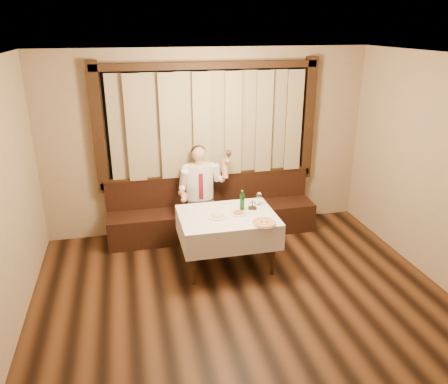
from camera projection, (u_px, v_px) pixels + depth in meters
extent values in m
cube|color=black|center=(266.00, 348.00, 4.48)|extent=(5.00, 6.00, 0.01)
cube|color=silver|center=(278.00, 65.00, 3.47)|extent=(5.00, 6.00, 0.01)
cube|color=tan|center=(208.00, 143.00, 6.70)|extent=(5.00, 0.01, 2.80)
cube|color=black|center=(208.00, 124.00, 6.57)|extent=(3.00, 0.02, 1.60)
cube|color=orange|center=(162.00, 146.00, 6.52)|extent=(0.50, 0.01, 0.40)
cube|color=black|center=(209.00, 178.00, 6.84)|extent=(3.30, 0.12, 0.10)
cube|color=black|center=(208.00, 65.00, 6.23)|extent=(3.30, 0.12, 0.10)
cube|color=black|center=(98.00, 130.00, 6.20)|extent=(0.16, 0.12, 1.90)
cube|color=black|center=(308.00, 119.00, 6.87)|extent=(0.16, 0.12, 1.90)
cube|color=#897558|center=(209.00, 125.00, 6.48)|extent=(2.90, 0.08, 1.55)
cube|color=black|center=(213.00, 221.00, 6.83)|extent=(3.20, 0.60, 0.45)
cube|color=black|center=(209.00, 188.00, 6.89)|extent=(3.20, 0.12, 0.45)
cube|color=black|center=(209.00, 174.00, 6.80)|extent=(3.20, 0.14, 0.04)
cylinder|color=black|center=(194.00, 259.00, 5.45)|extent=(0.06, 0.06, 0.71)
cylinder|color=black|center=(273.00, 250.00, 5.67)|extent=(0.06, 0.06, 0.71)
cylinder|color=black|center=(185.00, 234.00, 6.12)|extent=(0.06, 0.06, 0.71)
cylinder|color=black|center=(256.00, 226.00, 6.34)|extent=(0.06, 0.06, 0.71)
cube|color=black|center=(227.00, 216.00, 5.76)|extent=(1.20, 0.90, 0.04)
cube|color=white|center=(227.00, 215.00, 5.75)|extent=(1.26, 0.96, 0.01)
cube|color=white|center=(236.00, 243.00, 5.38)|extent=(1.26, 0.01, 0.35)
cube|color=white|center=(220.00, 213.00, 6.25)|extent=(1.26, 0.01, 0.35)
cube|color=white|center=(180.00, 231.00, 5.68)|extent=(0.01, 0.96, 0.35)
cube|color=white|center=(272.00, 222.00, 5.95)|extent=(0.01, 0.96, 0.35)
cylinder|color=white|center=(264.00, 223.00, 5.48)|extent=(0.31, 0.31, 0.01)
cylinder|color=#CF4C1F|center=(264.00, 223.00, 5.48)|extent=(0.29, 0.29, 0.01)
torus|color=tan|center=(264.00, 222.00, 5.48)|extent=(0.30, 0.30, 0.02)
sphere|color=black|center=(262.00, 222.00, 5.49)|extent=(0.02, 0.02, 0.02)
sphere|color=black|center=(267.00, 222.00, 5.47)|extent=(0.02, 0.02, 0.02)
cylinder|color=white|center=(238.00, 213.00, 5.77)|extent=(0.23, 0.23, 0.01)
ellipsoid|color=#C3581F|center=(238.00, 211.00, 5.76)|extent=(0.15, 0.15, 0.07)
cylinder|color=white|center=(217.00, 216.00, 5.68)|extent=(0.26, 0.26, 0.02)
ellipsoid|color=beige|center=(217.00, 213.00, 5.66)|extent=(0.16, 0.16, 0.07)
cylinder|color=#114F19|center=(242.00, 202.00, 5.84)|extent=(0.06, 0.06, 0.23)
cylinder|color=#114F19|center=(242.00, 193.00, 5.79)|extent=(0.03, 0.03, 0.05)
cylinder|color=silver|center=(242.00, 191.00, 5.78)|extent=(0.03, 0.03, 0.01)
cylinder|color=white|center=(259.00, 205.00, 6.05)|extent=(0.06, 0.06, 0.01)
cylinder|color=white|center=(259.00, 201.00, 6.03)|extent=(0.01, 0.01, 0.10)
ellipsoid|color=white|center=(259.00, 195.00, 6.00)|extent=(0.07, 0.07, 0.09)
cube|color=black|center=(252.00, 208.00, 5.91)|extent=(0.12, 0.09, 0.04)
cube|color=black|center=(252.00, 204.00, 5.89)|extent=(0.03, 0.06, 0.08)
cylinder|color=white|center=(250.00, 205.00, 5.90)|extent=(0.03, 0.03, 0.06)
cylinder|color=silver|center=(250.00, 202.00, 5.88)|extent=(0.03, 0.03, 0.01)
cylinder|color=white|center=(255.00, 205.00, 5.89)|extent=(0.03, 0.03, 0.06)
cylinder|color=silver|center=(255.00, 203.00, 5.88)|extent=(0.03, 0.03, 0.01)
cube|color=black|center=(202.00, 207.00, 6.57)|extent=(0.40, 0.45, 0.16)
cube|color=black|center=(197.00, 232.00, 6.46)|extent=(0.11, 0.12, 0.45)
cube|color=black|center=(212.00, 231.00, 6.50)|extent=(0.11, 0.12, 0.45)
ellipsoid|color=white|center=(199.00, 182.00, 6.58)|extent=(0.42, 0.26, 0.54)
cube|color=maroon|center=(201.00, 186.00, 6.47)|extent=(0.07, 0.01, 0.40)
cylinder|color=tan|center=(199.00, 162.00, 6.47)|extent=(0.10, 0.10, 0.08)
sphere|color=tan|center=(199.00, 153.00, 6.42)|extent=(0.21, 0.21, 0.21)
ellipsoid|color=black|center=(198.00, 151.00, 6.44)|extent=(0.22, 0.22, 0.16)
sphere|color=white|center=(186.00, 169.00, 6.46)|extent=(0.13, 0.13, 0.13)
sphere|color=white|center=(212.00, 167.00, 6.54)|extent=(0.13, 0.13, 0.13)
sphere|color=tan|center=(184.00, 200.00, 6.18)|extent=(0.08, 0.08, 0.08)
sphere|color=tan|center=(228.00, 161.00, 6.38)|extent=(0.10, 0.10, 0.10)
cylinder|color=white|center=(228.00, 159.00, 6.34)|extent=(0.01, 0.01, 0.11)
ellipsoid|color=white|center=(228.00, 153.00, 6.31)|extent=(0.08, 0.08, 0.10)
ellipsoid|color=#4C070F|center=(228.00, 154.00, 6.32)|extent=(0.07, 0.07, 0.06)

